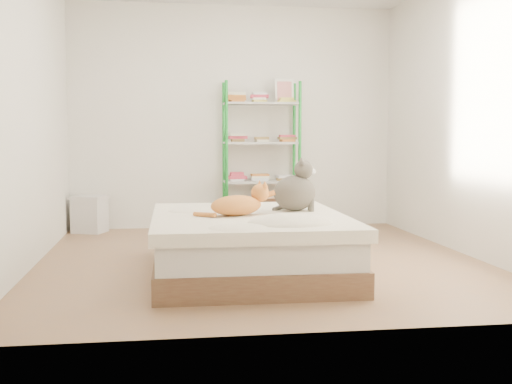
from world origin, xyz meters
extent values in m
cube|color=#886851|center=(0.00, 0.00, 0.00)|extent=(3.80, 4.20, 0.01)
cube|color=silver|center=(0.00, 2.10, 1.30)|extent=(3.80, 0.01, 2.60)
cube|color=silver|center=(0.00, -2.10, 1.30)|extent=(3.80, 0.01, 2.60)
cube|color=silver|center=(-1.90, 0.00, 1.30)|extent=(0.01, 4.20, 2.60)
cube|color=silver|center=(1.90, 0.00, 1.30)|extent=(0.01, 4.20, 2.60)
cube|color=brown|center=(-0.17, -0.57, 0.09)|extent=(1.47, 1.83, 0.18)
cube|color=silver|center=(-0.17, -0.57, 0.28)|extent=(1.43, 1.77, 0.20)
cube|color=white|center=(-0.17, -0.57, 0.43)|extent=(1.50, 1.87, 0.09)
cylinder|color=#1F8C2F|center=(-0.12, 1.72, 0.85)|extent=(0.04, 0.04, 1.70)
cylinder|color=#1F8C2F|center=(-0.12, 2.04, 0.85)|extent=(0.04, 0.04, 1.70)
cylinder|color=#1F8C2F|center=(0.72, 1.72, 0.85)|extent=(0.04, 0.04, 1.70)
cylinder|color=#1F8C2F|center=(0.72, 2.04, 0.85)|extent=(0.04, 0.04, 1.70)
cube|color=#B3B2AD|center=(0.30, 1.88, 0.10)|extent=(0.86, 0.34, 0.02)
cube|color=#B3B2AD|center=(0.30, 1.88, 0.55)|extent=(0.86, 0.34, 0.02)
cube|color=#B3B2AD|center=(0.30, 1.88, 1.00)|extent=(0.86, 0.34, 0.02)
cube|color=#B3B2AD|center=(0.30, 1.88, 1.45)|extent=(0.86, 0.34, 0.02)
cube|color=#C6374D|center=(0.00, 1.88, 0.16)|extent=(0.20, 0.16, 0.09)
cube|color=#C6374D|center=(0.30, 1.88, 0.16)|extent=(0.20, 0.16, 0.09)
cube|color=#C6374D|center=(0.60, 1.88, 0.16)|extent=(0.20, 0.16, 0.09)
cube|color=#C6374D|center=(0.00, 1.88, 0.61)|extent=(0.20, 0.16, 0.09)
cube|color=#C6374D|center=(0.30, 1.88, 0.61)|extent=(0.20, 0.16, 0.09)
cube|color=#C6374D|center=(0.60, 1.88, 0.61)|extent=(0.20, 0.16, 0.09)
cube|color=#C6374D|center=(0.00, 1.88, 1.06)|extent=(0.20, 0.16, 0.09)
cube|color=#C6374D|center=(0.30, 1.88, 1.06)|extent=(0.20, 0.16, 0.09)
cube|color=#C6374D|center=(0.60, 1.88, 1.06)|extent=(0.20, 0.16, 0.09)
cube|color=#C6374D|center=(0.00, 1.88, 1.51)|extent=(0.20, 0.16, 0.09)
cube|color=#C6374D|center=(0.30, 1.88, 1.51)|extent=(0.20, 0.16, 0.09)
cube|color=#C6374D|center=(0.60, 1.88, 1.51)|extent=(0.20, 0.16, 0.09)
cube|color=white|center=(0.58, 1.93, 1.60)|extent=(0.22, 0.06, 0.28)
cube|color=#E33142|center=(0.58, 1.92, 1.60)|extent=(0.17, 0.03, 0.22)
cube|color=#8B6F51|center=(0.32, 1.35, 0.19)|extent=(0.62, 0.53, 0.38)
cube|color=#4E2C91|center=(0.36, 1.13, 0.18)|extent=(0.32, 0.07, 0.08)
cube|color=#8B6F51|center=(0.32, 1.14, 0.38)|extent=(0.57, 0.26, 0.12)
cube|color=silver|center=(-1.65, 1.85, 0.19)|extent=(0.41, 0.38, 0.38)
cube|color=silver|center=(-1.65, 1.85, 0.40)|extent=(0.45, 0.42, 0.03)
camera|label=1|loc=(-0.82, -5.47, 1.08)|focal=45.00mm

